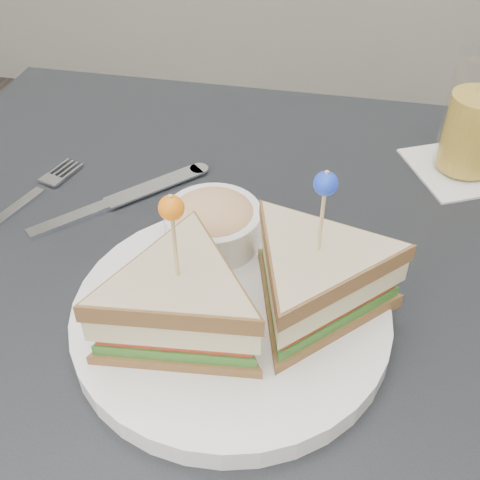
% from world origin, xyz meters
% --- Properties ---
extents(table, '(0.80, 0.80, 0.75)m').
position_xyz_m(table, '(0.00, 0.00, 0.67)').
color(table, black).
rests_on(table, ground).
extents(plate_meal, '(0.36, 0.36, 0.16)m').
position_xyz_m(plate_meal, '(0.02, -0.05, 0.79)').
color(plate_meal, white).
rests_on(plate_meal, table).
extents(cutlery_fork, '(0.07, 0.17, 0.00)m').
position_xyz_m(cutlery_fork, '(-0.24, 0.09, 0.75)').
color(cutlery_fork, silver).
rests_on(cutlery_fork, table).
extents(cutlery_knife, '(0.16, 0.17, 0.01)m').
position_xyz_m(cutlery_knife, '(-0.15, 0.10, 0.75)').
color(cutlery_knife, white).
rests_on(cutlery_knife, table).
extents(drink_set, '(0.15, 0.15, 0.14)m').
position_xyz_m(drink_set, '(0.23, 0.24, 0.81)').
color(drink_set, white).
rests_on(drink_set, table).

